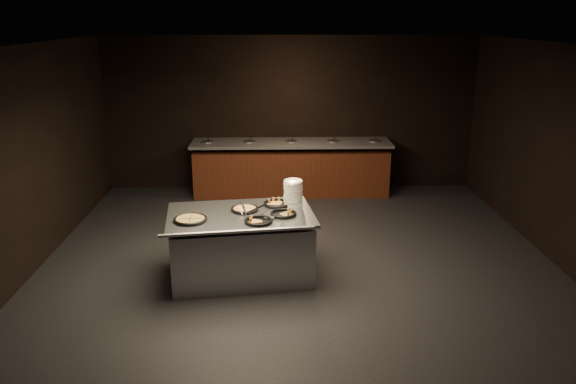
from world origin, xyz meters
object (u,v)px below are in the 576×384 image
Objects in this scene: serving_counter at (241,247)px; pan_veggie_whole at (190,219)px; plate_stack at (293,193)px; pan_cheese_whole at (245,209)px.

pan_veggie_whole reaches higher than serving_counter.
plate_stack is 1.38m from pan_veggie_whole.
serving_counter is 5.50× the size of pan_cheese_whole.
plate_stack is at bearing 23.11° from pan_veggie_whole.
pan_cheese_whole is at bearing -163.88° from plate_stack.
plate_stack reaches higher than pan_cheese_whole.
pan_cheese_whole is (0.05, 0.11, 0.47)m from serving_counter.
pan_cheese_whole reaches higher than serving_counter.
plate_stack reaches higher than serving_counter.
serving_counter is 0.49m from pan_cheese_whole.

